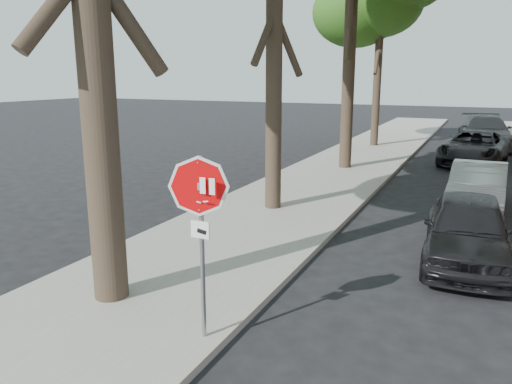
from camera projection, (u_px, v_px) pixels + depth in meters
ground at (249, 355)px, 6.86m from camera, size 120.00×120.00×0.00m
sidewalk_left at (328, 177)px, 18.47m from camera, size 4.00×55.00×0.12m
curb_left at (384, 182)px, 17.63m from camera, size 0.12×55.00×0.13m
stop_sign at (200, 213)px, 6.68m from camera, size 0.76×0.34×2.61m
tree_far at (381, 4)px, 24.97m from camera, size 5.29×4.91×9.33m
car_a at (468, 229)px, 10.11m from camera, size 1.88×4.19×1.40m
car_b at (477, 188)px, 13.97m from camera, size 1.51×4.11×1.34m
car_c at (485, 132)px, 26.23m from camera, size 3.04×6.00×1.67m
car_d at (474, 148)px, 21.30m from camera, size 2.96×5.41×1.44m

